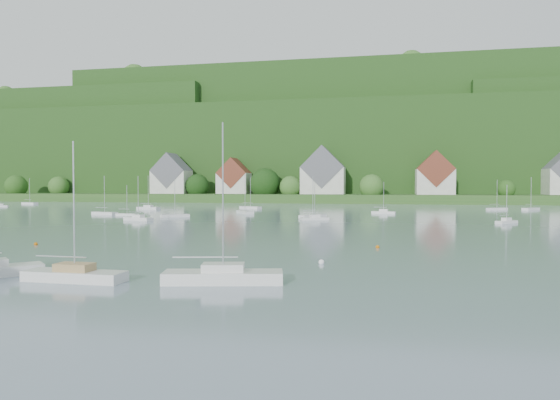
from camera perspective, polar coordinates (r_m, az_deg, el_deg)
name	(u,v)px	position (r m, az deg, el deg)	size (l,w,h in m)	color
far_shore_strip	(314,197)	(202.03, 3.86, 0.32)	(600.00, 60.00, 3.00)	#2A5720
forested_ridge	(331,154)	(270.60, 5.80, 5.18)	(620.00, 181.22, 69.89)	#1A3D13
village_building_0	(172,177)	(203.98, -12.15, 2.55)	(14.00, 10.40, 16.00)	beige
village_building_1	(234,179)	(197.36, -5.23, 2.39)	(12.00, 9.36, 14.00)	beige
village_building_2	(323,175)	(189.51, 4.90, 2.88)	(16.00, 11.44, 18.00)	beige
village_building_3	(435,176)	(187.37, 17.10, 2.57)	(13.00, 10.40, 15.50)	beige
near_sailboat_2	(75,274)	(35.68, -22.20, -7.76)	(6.78, 2.06, 9.09)	white
near_sailboat_4	(223,275)	(32.66, -6.45, -8.45)	(7.84, 3.66, 10.22)	white
mooring_buoy_1	(321,264)	(40.42, 4.70, -7.21)	(0.46, 0.46, 0.46)	white
mooring_buoy_2	(378,248)	(51.13, 10.97, -5.37)	(0.38, 0.38, 0.38)	#D36907
mooring_buoy_3	(36,245)	(58.64, -25.88, -4.60)	(0.38, 0.38, 0.38)	#D36907
far_sailboat_cluster	(271,210)	(117.91, -1.00, -1.19)	(202.98, 67.95, 8.76)	white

